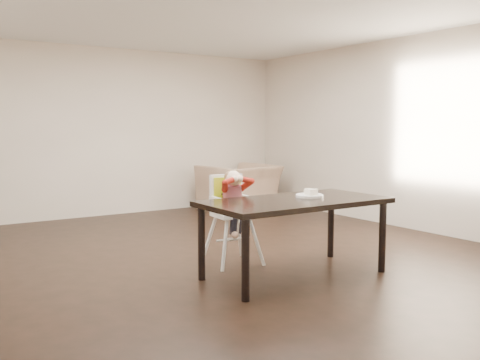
% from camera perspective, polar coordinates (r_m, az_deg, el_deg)
% --- Properties ---
extents(ground, '(7.00, 7.00, 0.00)m').
position_cam_1_polar(ground, '(5.99, -0.89, -8.24)').
color(ground, black).
rests_on(ground, ground).
extents(room_walls, '(6.02, 7.02, 2.71)m').
position_cam_1_polar(room_walls, '(5.82, -0.92, 9.77)').
color(room_walls, beige).
rests_on(room_walls, ground).
extents(dining_table, '(1.80, 0.90, 0.75)m').
position_cam_1_polar(dining_table, '(5.16, 5.86, -2.94)').
color(dining_table, black).
rests_on(dining_table, ground).
extents(high_chair, '(0.45, 0.45, 0.99)m').
position_cam_1_polar(high_chair, '(5.63, -0.91, -1.91)').
color(high_chair, white).
rests_on(high_chair, ground).
extents(plate, '(0.32, 0.32, 0.08)m').
position_cam_1_polar(plate, '(5.34, 7.47, -1.52)').
color(plate, white).
rests_on(plate, dining_table).
extents(armchair, '(1.30, 0.96, 1.04)m').
position_cam_1_polar(armchair, '(9.26, -0.08, 0.02)').
color(armchair, tan).
rests_on(armchair, ground).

